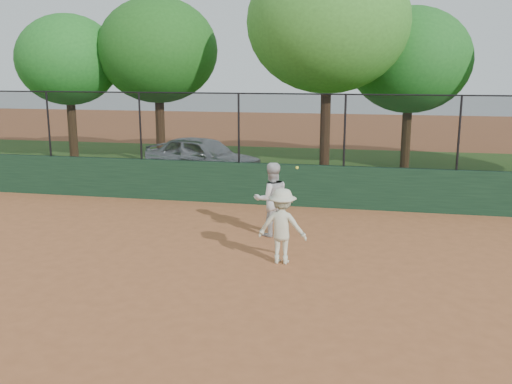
% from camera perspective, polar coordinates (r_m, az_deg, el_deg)
% --- Properties ---
extents(ground, '(80.00, 80.00, 0.00)m').
position_cam_1_polar(ground, '(11.08, -6.46, -8.29)').
color(ground, '#A55E35').
rests_on(ground, ground).
extents(back_wall, '(26.00, 0.20, 1.20)m').
position_cam_1_polar(back_wall, '(16.50, -0.02, 0.84)').
color(back_wall, '#193822').
rests_on(back_wall, ground).
extents(grass_strip, '(36.00, 12.00, 0.01)m').
position_cam_1_polar(grass_strip, '(22.42, 3.13, 2.33)').
color(grass_strip, '#264B17').
rests_on(grass_strip, ground).
extents(parked_car, '(4.76, 3.12, 1.51)m').
position_cam_1_polar(parked_car, '(20.58, -5.36, 3.52)').
color(parked_car, '#A8ACB1').
rests_on(parked_car, ground).
extents(player_second, '(1.05, 0.96, 1.74)m').
position_cam_1_polar(player_second, '(13.35, 1.55, -0.73)').
color(player_second, silver).
rests_on(player_second, ground).
extents(player_main, '(1.03, 0.63, 2.05)m').
position_cam_1_polar(player_main, '(11.50, 2.63, -3.42)').
color(player_main, beige).
rests_on(player_main, ground).
extents(fence_assembly, '(26.00, 0.06, 2.00)m').
position_cam_1_polar(fence_assembly, '(16.26, -0.11, 6.50)').
color(fence_assembly, black).
rests_on(fence_assembly, back_wall).
extents(tree_0, '(4.16, 3.78, 5.99)m').
position_cam_1_polar(tree_0, '(24.54, -18.30, 12.41)').
color(tree_0, '#412A17').
rests_on(tree_0, ground).
extents(tree_1, '(4.73, 4.30, 6.59)m').
position_cam_1_polar(tree_1, '(23.29, -9.82, 13.76)').
color(tree_1, '#432A17').
rests_on(tree_1, ground).
extents(tree_2, '(5.52, 5.01, 7.77)m').
position_cam_1_polar(tree_2, '(20.16, 7.20, 16.46)').
color(tree_2, '#402817').
rests_on(tree_2, ground).
extents(tree_3, '(4.54, 4.13, 6.12)m').
position_cam_1_polar(tree_3, '(22.49, 15.17, 12.59)').
color(tree_3, '#382512').
rests_on(tree_3, ground).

